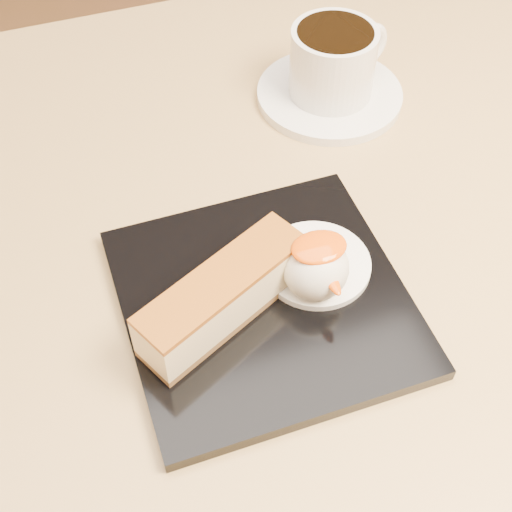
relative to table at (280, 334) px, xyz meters
name	(u,v)px	position (x,y,z in m)	size (l,w,h in m)	color
table	(280,334)	(0.00, 0.00, 0.00)	(0.80, 0.80, 0.72)	black
dessert_plate	(264,301)	(-0.04, -0.06, 0.16)	(0.22, 0.22, 0.01)	black
cheesecake	(223,296)	(-0.08, -0.07, 0.19)	(0.15, 0.10, 0.05)	brown
cream_smear	(316,264)	(0.01, -0.05, 0.17)	(0.09, 0.09, 0.01)	white
ice_cream_scoop	(316,268)	(0.00, -0.07, 0.19)	(0.05, 0.05, 0.05)	white
mango_sauce	(319,247)	(0.00, -0.07, 0.21)	(0.04, 0.03, 0.01)	#F55507
mint_sprig	(272,248)	(-0.02, -0.02, 0.17)	(0.04, 0.03, 0.00)	green
saucer	(329,95)	(0.11, 0.16, 0.16)	(0.15, 0.15, 0.01)	white
coffee_cup	(334,60)	(0.11, 0.16, 0.20)	(0.11, 0.09, 0.07)	white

